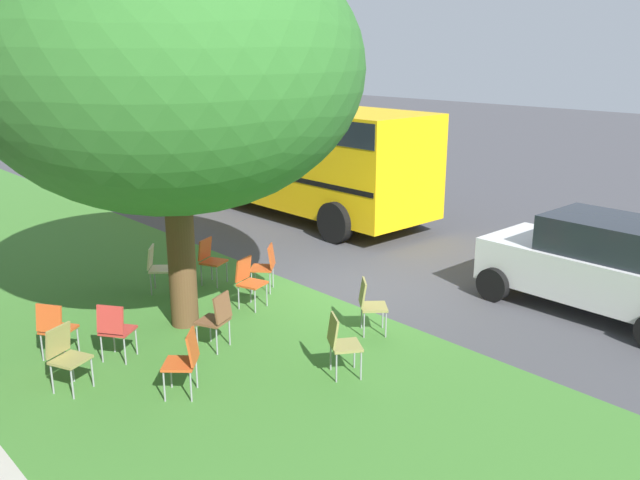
{
  "coord_description": "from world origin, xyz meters",
  "views": [
    {
      "loc": [
        -8.29,
        7.95,
        4.31
      ],
      "look_at": [
        -0.36,
        0.7,
        1.22
      ],
      "focal_mm": 37.22,
      "sensor_mm": 36.0,
      "label": 1
    }
  ],
  "objects_px": {
    "chair_7": "(369,302)",
    "school_bus": "(269,144)",
    "chair_2": "(266,264)",
    "chair_5": "(249,279)",
    "chair_1": "(115,327)",
    "parked_car": "(598,264)",
    "chair_3": "(217,317)",
    "chair_10": "(185,358)",
    "street_tree": "(170,69)",
    "chair_8": "(210,258)",
    "chair_4": "(157,265)",
    "chair_9": "(55,326)",
    "chair_6": "(341,341)",
    "chair_0": "(66,353)"
  },
  "relations": [
    {
      "from": "chair_3",
      "to": "chair_4",
      "type": "bearing_deg",
      "value": -11.48
    },
    {
      "from": "chair_5",
      "to": "chair_7",
      "type": "relative_size",
      "value": 1.0
    },
    {
      "from": "chair_5",
      "to": "school_bus",
      "type": "xyz_separation_m",
      "value": [
        5.89,
        -5.13,
        1.24
      ]
    },
    {
      "from": "chair_7",
      "to": "school_bus",
      "type": "relative_size",
      "value": 0.08
    },
    {
      "from": "chair_6",
      "to": "school_bus",
      "type": "height_order",
      "value": "school_bus"
    },
    {
      "from": "chair_1",
      "to": "chair_7",
      "type": "bearing_deg",
      "value": -117.69
    },
    {
      "from": "chair_0",
      "to": "chair_7",
      "type": "height_order",
      "value": "same"
    },
    {
      "from": "chair_3",
      "to": "chair_5",
      "type": "height_order",
      "value": "same"
    },
    {
      "from": "school_bus",
      "to": "chair_3",
      "type": "bearing_deg",
      "value": 136.91
    },
    {
      "from": "chair_3",
      "to": "parked_car",
      "type": "xyz_separation_m",
      "value": [
        -3.07,
        -5.61,
        0.32
      ]
    },
    {
      "from": "chair_1",
      "to": "chair_5",
      "type": "relative_size",
      "value": 1.0
    },
    {
      "from": "chair_3",
      "to": "chair_10",
      "type": "relative_size",
      "value": 1.0
    },
    {
      "from": "school_bus",
      "to": "chair_0",
      "type": "bearing_deg",
      "value": 127.57
    },
    {
      "from": "street_tree",
      "to": "chair_8",
      "type": "relative_size",
      "value": 7.0
    },
    {
      "from": "chair_2",
      "to": "chair_3",
      "type": "relative_size",
      "value": 1.0
    },
    {
      "from": "parked_car",
      "to": "chair_0",
      "type": "bearing_deg",
      "value": 66.51
    },
    {
      "from": "chair_0",
      "to": "chair_7",
      "type": "relative_size",
      "value": 1.0
    },
    {
      "from": "chair_3",
      "to": "chair_9",
      "type": "xyz_separation_m",
      "value": [
        1.26,
        1.9,
        0.0
      ]
    },
    {
      "from": "chair_10",
      "to": "chair_3",
      "type": "bearing_deg",
      "value": -50.76
    },
    {
      "from": "chair_4",
      "to": "parked_car",
      "type": "xyz_separation_m",
      "value": [
        -5.84,
        -5.05,
        0.32
      ]
    },
    {
      "from": "chair_0",
      "to": "chair_2",
      "type": "distance_m",
      "value": 4.37
    },
    {
      "from": "chair_6",
      "to": "chair_9",
      "type": "height_order",
      "value": "same"
    },
    {
      "from": "chair_9",
      "to": "school_bus",
      "type": "distance_m",
      "value": 10.2
    },
    {
      "from": "chair_6",
      "to": "chair_10",
      "type": "relative_size",
      "value": 1.0
    },
    {
      "from": "chair_3",
      "to": "school_bus",
      "type": "xyz_separation_m",
      "value": [
        6.93,
        -6.48,
        1.24
      ]
    },
    {
      "from": "chair_5",
      "to": "chair_10",
      "type": "distance_m",
      "value": 3.09
    },
    {
      "from": "chair_1",
      "to": "parked_car",
      "type": "distance_m",
      "value": 7.84
    },
    {
      "from": "chair_9",
      "to": "parked_car",
      "type": "distance_m",
      "value": 8.68
    },
    {
      "from": "chair_2",
      "to": "chair_5",
      "type": "distance_m",
      "value": 0.84
    },
    {
      "from": "chair_0",
      "to": "chair_1",
      "type": "relative_size",
      "value": 1.0
    },
    {
      "from": "street_tree",
      "to": "chair_4",
      "type": "height_order",
      "value": "street_tree"
    },
    {
      "from": "chair_10",
      "to": "parked_car",
      "type": "height_order",
      "value": "parked_car"
    },
    {
      "from": "chair_3",
      "to": "chair_7",
      "type": "bearing_deg",
      "value": -118.26
    },
    {
      "from": "chair_10",
      "to": "chair_9",
      "type": "bearing_deg",
      "value": 21.23
    },
    {
      "from": "chair_10",
      "to": "school_bus",
      "type": "height_order",
      "value": "school_bus"
    },
    {
      "from": "chair_3",
      "to": "chair_7",
      "type": "distance_m",
      "value": 2.37
    },
    {
      "from": "chair_3",
      "to": "street_tree",
      "type": "bearing_deg",
      "value": -6.76
    },
    {
      "from": "chair_0",
      "to": "chair_1",
      "type": "bearing_deg",
      "value": -67.59
    },
    {
      "from": "chair_6",
      "to": "parked_car",
      "type": "bearing_deg",
      "value": -104.24
    },
    {
      "from": "chair_1",
      "to": "chair_10",
      "type": "relative_size",
      "value": 1.0
    },
    {
      "from": "chair_0",
      "to": "chair_3",
      "type": "relative_size",
      "value": 1.0
    },
    {
      "from": "chair_1",
      "to": "chair_4",
      "type": "distance_m",
      "value": 2.82
    },
    {
      "from": "chair_1",
      "to": "chair_10",
      "type": "distance_m",
      "value": 1.54
    },
    {
      "from": "chair_1",
      "to": "parked_car",
      "type": "relative_size",
      "value": 0.24
    },
    {
      "from": "chair_1",
      "to": "chair_6",
      "type": "xyz_separation_m",
      "value": [
        -2.49,
        -2.05,
        0.0
      ]
    },
    {
      "from": "chair_1",
      "to": "chair_4",
      "type": "xyz_separation_m",
      "value": [
        2.12,
        -1.85,
        0.0
      ]
    },
    {
      "from": "street_tree",
      "to": "chair_5",
      "type": "xyz_separation_m",
      "value": [
        -0.11,
        -1.22,
        -3.51
      ]
    },
    {
      "from": "chair_6",
      "to": "chair_9",
      "type": "distance_m",
      "value": 4.09
    },
    {
      "from": "chair_8",
      "to": "chair_10",
      "type": "relative_size",
      "value": 1.0
    },
    {
      "from": "street_tree",
      "to": "chair_8",
      "type": "height_order",
      "value": "street_tree"
    }
  ]
}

